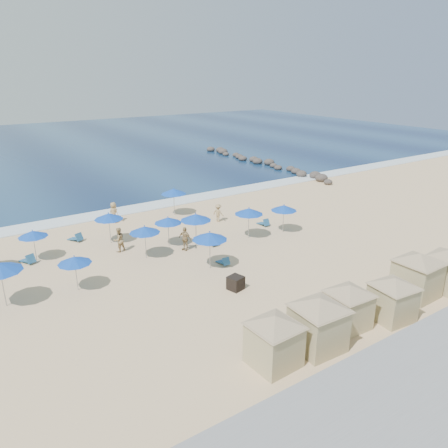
{
  "coord_description": "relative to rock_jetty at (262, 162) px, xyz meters",
  "views": [
    {
      "loc": [
        -13.58,
        -21.65,
        12.34
      ],
      "look_at": [
        3.0,
        3.0,
        1.85
      ],
      "focal_mm": 35.0,
      "sensor_mm": 36.0,
      "label": 1
    }
  ],
  "objects": [
    {
      "name": "cabana_2",
      "position": [
        -21.67,
        -34.05,
        1.11
      ],
      "size": [
        4.09,
        4.09,
        2.57
      ],
      "color": "tan",
      "rests_on": "ground"
    },
    {
      "name": "beach_chair_1",
      "position": [
        -33.51,
        -16.78,
        -0.11
      ],
      "size": [
        0.99,
        1.42,
        0.72
      ],
      "color": "#245884",
      "rests_on": "ground"
    },
    {
      "name": "umbrella_11",
      "position": [
        -15.22,
        -21.82,
        1.68
      ],
      "size": [
        2.07,
        2.07,
        2.35
      ],
      "color": "#A5A8AD",
      "rests_on": "ground"
    },
    {
      "name": "beachgoer_0",
      "position": [
        -27.65,
        -18.29,
        0.54
      ],
      "size": [
        1.02,
        0.88,
        1.8
      ],
      "primitive_type": "imported",
      "rotation": [
        0.0,
        0.0,
        3.39
      ],
      "color": "tan",
      "rests_on": "ground"
    },
    {
      "name": "umbrella_5",
      "position": [
        -26.52,
        -20.39,
        1.73
      ],
      "size": [
        2.12,
        2.12,
        2.41
      ],
      "color": "#A5A8AD",
      "rests_on": "ground"
    },
    {
      "name": "umbrella_7",
      "position": [
        -24.17,
        -19.28,
        1.63
      ],
      "size": [
        2.02,
        2.02,
        2.3
      ],
      "color": "#A5A8AD",
      "rests_on": "ground"
    },
    {
      "name": "surf_line",
      "position": [
        -24.01,
        -9.4,
        -0.32
      ],
      "size": [
        160.0,
        2.5,
        0.08
      ],
      "primitive_type": "cube",
      "color": "white",
      "rests_on": "ground"
    },
    {
      "name": "ground",
      "position": [
        -24.01,
        -24.9,
        -0.36
      ],
      "size": [
        160.0,
        160.0,
        0.0
      ],
      "primitive_type": "plane",
      "color": "beige",
      "rests_on": "ground"
    },
    {
      "name": "umbrella_2",
      "position": [
        -32.95,
        -16.54,
        1.57
      ],
      "size": [
        1.96,
        1.96,
        2.23
      ],
      "color": "#A5A8AD",
      "rests_on": "ground"
    },
    {
      "name": "cabana_5",
      "position": [
        -13.63,
        -34.54,
        1.24
      ],
      "size": [
        4.44,
        4.44,
        2.8
      ],
      "color": "tan",
      "rests_on": "ground"
    },
    {
      "name": "cabana_1",
      "position": [
        -24.24,
        -34.5,
        1.29
      ],
      "size": [
        4.6,
        4.6,
        2.89
      ],
      "color": "tan",
      "rests_on": "ground"
    },
    {
      "name": "ocean",
      "position": [
        -24.01,
        30.1,
        -0.33
      ],
      "size": [
        160.0,
        80.0,
        0.06
      ],
      "primitive_type": "cube",
      "color": "#0D234A",
      "rests_on": "ground"
    },
    {
      "name": "umbrella_3",
      "position": [
        -31.87,
        -22.49,
        1.58
      ],
      "size": [
        1.96,
        1.96,
        2.23
      ],
      "color": "#A5A8AD",
      "rests_on": "ground"
    },
    {
      "name": "beachgoer_3",
      "position": [
        -25.63,
        -11.9,
        0.53
      ],
      "size": [
        0.92,
        1.03,
        1.78
      ],
      "primitive_type": "imported",
      "rotation": [
        0.0,
        0.0,
        2.08
      ],
      "color": "tan",
      "rests_on": "ground"
    },
    {
      "name": "umbrella_4",
      "position": [
        -27.57,
        -16.31,
        1.75
      ],
      "size": [
        2.14,
        2.14,
        2.43
      ],
      "color": "#A5A8AD",
      "rests_on": "ground"
    },
    {
      "name": "cabana_4",
      "position": [
        -15.91,
        -34.07,
        1.32
      ],
      "size": [
        4.69,
        4.69,
        2.94
      ],
      "color": "tan",
      "rests_on": "ground"
    },
    {
      "name": "umbrella_8",
      "position": [
        -22.53,
        -20.48,
        1.89
      ],
      "size": [
        2.29,
        2.29,
        2.6
      ],
      "color": "#A5A8AD",
      "rests_on": "ground"
    },
    {
      "name": "umbrella_6",
      "position": [
        -23.73,
        -24.3,
        1.91
      ],
      "size": [
        2.3,
        2.3,
        2.62
      ],
      "color": "#A5A8AD",
      "rests_on": "ground"
    },
    {
      "name": "beachgoer_1",
      "position": [
        -23.59,
        -20.67,
        0.52
      ],
      "size": [
        0.81,
        1.12,
        1.76
      ],
      "primitive_type": "imported",
      "rotation": [
        0.0,
        0.0,
        5.12
      ],
      "color": "tan",
      "rests_on": "ground"
    },
    {
      "name": "seawall",
      "position": [
        -24.01,
        -38.4,
        0.29
      ],
      "size": [
        160.0,
        6.1,
        1.22
      ],
      "color": "gray",
      "rests_on": "ground"
    },
    {
      "name": "beachgoer_2",
      "position": [
        -18.1,
        -16.7,
        0.42
      ],
      "size": [
        0.95,
        1.16,
        1.56
      ],
      "primitive_type": "imported",
      "rotation": [
        0.0,
        0.0,
        2.01
      ],
      "color": "tan",
      "rests_on": "ground"
    },
    {
      "name": "umbrella_10",
      "position": [
        -18.3,
        -21.29,
        1.81
      ],
      "size": [
        2.2,
        2.2,
        2.51
      ],
      "color": "#A5A8AD",
      "rests_on": "ground"
    },
    {
      "name": "umbrella_9",
      "position": [
        -20.43,
        -13.04,
        1.85
      ],
      "size": [
        2.24,
        2.24,
        2.55
      ],
      "color": "#A5A8AD",
      "rests_on": "ground"
    },
    {
      "name": "trash_bin",
      "position": [
        -24.03,
        -27.64,
        0.05
      ],
      "size": [
        0.99,
        0.99,
        0.82
      ],
      "primitive_type": "cube",
      "rotation": [
        0.0,
        0.0,
        0.25
      ],
      "color": "black",
      "rests_on": "ground"
    },
    {
      "name": "rock_jetty",
      "position": [
        0.0,
        0.0,
        0.0
      ],
      "size": [
        2.56,
        26.66,
        0.96
      ],
      "color": "#332C2A",
      "rests_on": "ground"
    },
    {
      "name": "beach_chair_2",
      "position": [
        -29.63,
        -14.49,
        -0.12
      ],
      "size": [
        1.04,
        1.4,
        0.7
      ],
      "color": "#245884",
      "rests_on": "ground"
    },
    {
      "name": "beach_chair_4",
      "position": [
        -21.43,
        -20.99,
        -0.12
      ],
      "size": [
        0.6,
        1.27,
        0.69
      ],
      "color": "#245884",
      "rests_on": "ground"
    },
    {
      "name": "cabana_0",
      "position": [
        -26.71,
        -34.29,
        1.17
      ],
      "size": [
        4.26,
        4.26,
        2.68
      ],
      "color": "tan",
      "rests_on": "ground"
    },
    {
      "name": "cabana_3",
      "position": [
        -19.18,
        -34.84,
        1.13
      ],
      "size": [
        4.12,
        4.12,
        2.6
      ],
      "color": "tan",
      "rests_on": "ground"
    },
    {
      "name": "beach_chair_5",
      "position": [
        -15.51,
        -19.76,
        -0.13
      ],
      "size": [
        0.58,
        1.24,
        0.67
      ],
      "color": "#245884",
      "rests_on": "ground"
    },
    {
      "name": "beach_chair_3",
      "position": [
        -22.68,
        -24.37,
        -0.15
      ],
      "size": [
        0.52,
        1.13,
        0.62
      ],
      "color": "#245884",
      "rests_on": "ground"
    }
  ]
}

